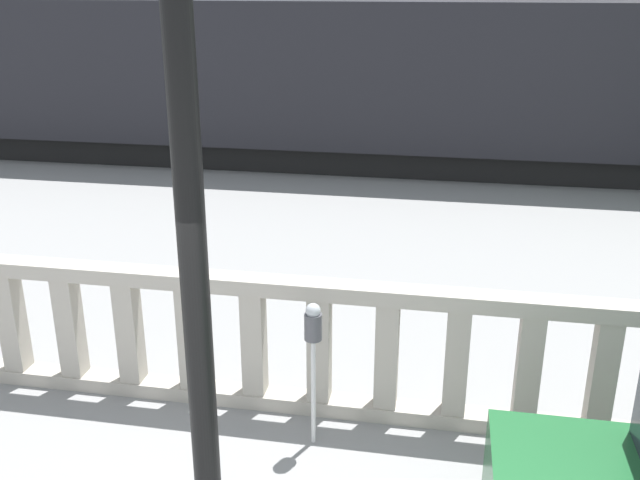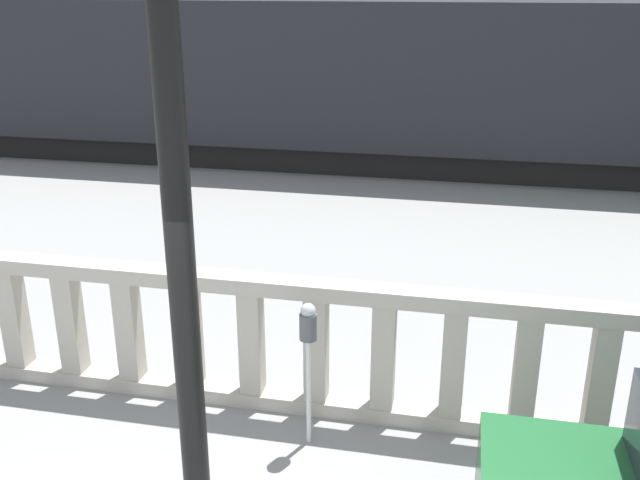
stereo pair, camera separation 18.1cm
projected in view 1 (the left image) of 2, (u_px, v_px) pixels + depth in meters
balustrade at (319, 348)px, 6.43m from camera, size 16.66×0.24×1.30m
lamppost at (179, 41)px, 3.72m from camera, size 0.38×0.38×7.00m
parking_meter at (313, 336)px, 5.84m from camera, size 0.15×0.15×1.32m
train_near at (293, 78)px, 15.16m from camera, size 23.86×2.90×3.98m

